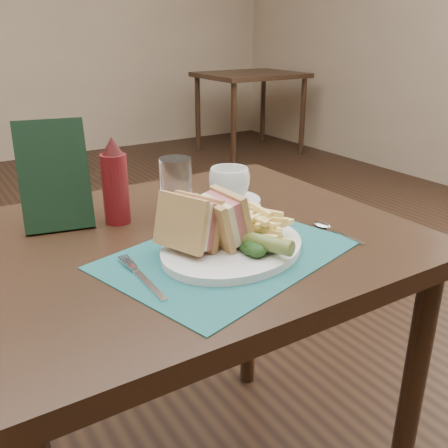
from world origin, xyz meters
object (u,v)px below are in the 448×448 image
table_main (190,381)px  drinking_glass (176,187)px  sandwich_half_b (213,221)px  coffee_cup (229,183)px  saucer (229,201)px  check_presenter (54,176)px  ketchup_bottle (115,181)px  plate (233,248)px  table_bg_right (250,114)px  sandwich_half_a (181,225)px  placemat (228,254)px

table_main → drinking_glass: bearing=71.4°
table_main → sandwich_half_b: bearing=-92.5°
sandwich_half_b → coffee_cup: 0.30m
sandwich_half_b → saucer: size_ratio=0.67×
coffee_cup → check_presenter: 0.40m
saucer → ketchup_bottle: ketchup_bottle is taller
plate → coffee_cup: bearing=37.5°
table_bg_right → plate: (-2.30, -3.22, 0.38)m
coffee_cup → drinking_glass: 0.15m
sandwich_half_b → coffee_cup: (0.18, 0.23, -0.02)m
table_bg_right → plate: 3.98m
saucer → table_bg_right: bearing=54.2°
sandwich_half_a → coffee_cup: bearing=20.2°
sandwich_half_a → check_presenter: size_ratio=0.47×
table_bg_right → sandwich_half_b: sandwich_half_b is taller
table_bg_right → sandwich_half_b: size_ratio=8.94×
table_main → sandwich_half_b: size_ratio=8.94×
placemat → sandwich_half_b: sandwich_half_b is taller
placemat → ketchup_bottle: 0.31m
sandwich_half_b → coffee_cup: sandwich_half_b is taller
sandwich_half_a → coffee_cup: size_ratio=1.10×
table_bg_right → saucer: (-2.16, -2.98, 0.38)m
plate → sandwich_half_a: size_ratio=2.82×
sandwich_half_b → drinking_glass: drinking_glass is taller
table_bg_right → ketchup_bottle: size_ratio=4.84×
sandwich_half_a → drinking_glass: bearing=42.6°
check_presenter → saucer: bearing=2.5°
placemat → sandwich_half_a: 0.11m
placemat → plate: (0.01, 0.01, 0.01)m
coffee_cup → ketchup_bottle: 0.28m
saucer → placemat: bearing=-123.2°
placemat → saucer: bearing=56.8°
ketchup_bottle → check_presenter: 0.12m
drinking_glass → table_main: bearing=-108.6°
sandwich_half_a → saucer: sandwich_half_a is taller
table_bg_right → drinking_glass: size_ratio=6.92×
table_main → drinking_glass: size_ratio=6.92×
sandwich_half_b → drinking_glass: size_ratio=0.77×
sandwich_half_a → saucer: 0.34m
ketchup_bottle → drinking_glass: bearing=-12.0°
placemat → ketchup_bottle: bearing=112.5°
coffee_cup → sandwich_half_a: bearing=-137.6°
ketchup_bottle → table_bg_right: bearing=50.6°
plate → check_presenter: 0.40m
ketchup_bottle → table_main: bearing=-54.7°
drinking_glass → ketchup_bottle: (-0.13, 0.03, 0.03)m
table_main → coffee_cup: 0.47m
table_main → plate: bearing=-76.8°
sandwich_half_a → saucer: size_ratio=0.71×
table_bg_right → saucer: size_ratio=6.00×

